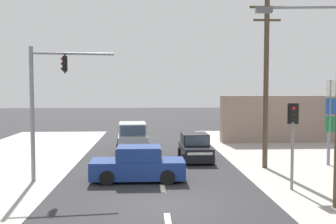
{
  "coord_description": "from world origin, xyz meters",
  "views": [
    {
      "loc": [
        -0.64,
        -13.65,
        4.17
      ],
      "look_at": [
        0.3,
        4.0,
        3.1
      ],
      "focal_mm": 42.0,
      "sensor_mm": 36.0,
      "label": 1
    }
  ],
  "objects_px": {
    "utility_pole_midground_right": "(266,80)",
    "suv_kerbside_parked": "(132,138)",
    "hatchback_oncoming_mid": "(195,148)",
    "traffic_signal_mast": "(45,96)",
    "pedestal_signal_right_kerb": "(293,131)",
    "sedan_oncoming_near": "(138,165)",
    "utility_pole_foreground_right": "(336,59)"
  },
  "relations": [
    {
      "from": "pedestal_signal_right_kerb",
      "to": "sedan_oncoming_near",
      "type": "distance_m",
      "value": 6.85
    },
    {
      "from": "utility_pole_foreground_right",
      "to": "suv_kerbside_parked",
      "type": "relative_size",
      "value": 2.07
    },
    {
      "from": "traffic_signal_mast",
      "to": "sedan_oncoming_near",
      "type": "xyz_separation_m",
      "value": [
        4.12,
        -0.08,
        -3.13
      ]
    },
    {
      "from": "hatchback_oncoming_mid",
      "to": "sedan_oncoming_near",
      "type": "bearing_deg",
      "value": -122.76
    },
    {
      "from": "suv_kerbside_parked",
      "to": "utility_pole_foreground_right",
      "type": "bearing_deg",
      "value": -60.1
    },
    {
      "from": "utility_pole_midground_right",
      "to": "sedan_oncoming_near",
      "type": "xyz_separation_m",
      "value": [
        -6.55,
        -2.46,
        -3.9
      ]
    },
    {
      "from": "pedestal_signal_right_kerb",
      "to": "suv_kerbside_parked",
      "type": "relative_size",
      "value": 0.77
    },
    {
      "from": "utility_pole_midground_right",
      "to": "hatchback_oncoming_mid",
      "type": "bearing_deg",
      "value": 143.25
    },
    {
      "from": "sedan_oncoming_near",
      "to": "hatchback_oncoming_mid",
      "type": "xyz_separation_m",
      "value": [
        3.2,
        4.97,
        -0.0
      ]
    },
    {
      "from": "traffic_signal_mast",
      "to": "hatchback_oncoming_mid",
      "type": "distance_m",
      "value": 9.33
    },
    {
      "from": "utility_pole_midground_right",
      "to": "sedan_oncoming_near",
      "type": "bearing_deg",
      "value": -159.44
    },
    {
      "from": "traffic_signal_mast",
      "to": "suv_kerbside_parked",
      "type": "height_order",
      "value": "traffic_signal_mast"
    },
    {
      "from": "pedestal_signal_right_kerb",
      "to": "hatchback_oncoming_mid",
      "type": "bearing_deg",
      "value": 114.15
    },
    {
      "from": "utility_pole_midground_right",
      "to": "suv_kerbside_parked",
      "type": "xyz_separation_m",
      "value": [
        -7.12,
        5.98,
        -3.72
      ]
    },
    {
      "from": "hatchback_oncoming_mid",
      "to": "traffic_signal_mast",
      "type": "bearing_deg",
      "value": -146.26
    },
    {
      "from": "traffic_signal_mast",
      "to": "hatchback_oncoming_mid",
      "type": "bearing_deg",
      "value": 33.74
    },
    {
      "from": "utility_pole_foreground_right",
      "to": "utility_pole_midground_right",
      "type": "relative_size",
      "value": 1.1
    },
    {
      "from": "utility_pole_midground_right",
      "to": "pedestal_signal_right_kerb",
      "type": "bearing_deg",
      "value": -93.01
    },
    {
      "from": "utility_pole_midground_right",
      "to": "suv_kerbside_parked",
      "type": "height_order",
      "value": "utility_pole_midground_right"
    },
    {
      "from": "traffic_signal_mast",
      "to": "suv_kerbside_parked",
      "type": "bearing_deg",
      "value": 66.99
    },
    {
      "from": "utility_pole_foreground_right",
      "to": "suv_kerbside_parked",
      "type": "height_order",
      "value": "utility_pole_foreground_right"
    },
    {
      "from": "sedan_oncoming_near",
      "to": "hatchback_oncoming_mid",
      "type": "height_order",
      "value": "sedan_oncoming_near"
    },
    {
      "from": "sedan_oncoming_near",
      "to": "suv_kerbside_parked",
      "type": "height_order",
      "value": "suv_kerbside_parked"
    },
    {
      "from": "suv_kerbside_parked",
      "to": "hatchback_oncoming_mid",
      "type": "bearing_deg",
      "value": -42.71
    },
    {
      "from": "utility_pole_midground_right",
      "to": "hatchback_oncoming_mid",
      "type": "distance_m",
      "value": 5.73
    },
    {
      "from": "utility_pole_midground_right",
      "to": "traffic_signal_mast",
      "type": "xyz_separation_m",
      "value": [
        -10.67,
        -2.38,
        -0.78
      ]
    },
    {
      "from": "utility_pole_foreground_right",
      "to": "pedestal_signal_right_kerb",
      "type": "height_order",
      "value": "utility_pole_foreground_right"
    },
    {
      "from": "pedestal_signal_right_kerb",
      "to": "suv_kerbside_parked",
      "type": "xyz_separation_m",
      "value": [
        -6.89,
        10.44,
        -1.53
      ]
    },
    {
      "from": "traffic_signal_mast",
      "to": "sedan_oncoming_near",
      "type": "distance_m",
      "value": 5.17
    },
    {
      "from": "hatchback_oncoming_mid",
      "to": "pedestal_signal_right_kerb",
      "type": "bearing_deg",
      "value": -65.85
    },
    {
      "from": "utility_pole_foreground_right",
      "to": "pedestal_signal_right_kerb",
      "type": "xyz_separation_m",
      "value": [
        -0.53,
        2.46,
        -2.74
      ]
    },
    {
      "from": "hatchback_oncoming_mid",
      "to": "utility_pole_midground_right",
      "type": "bearing_deg",
      "value": -36.75
    }
  ]
}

